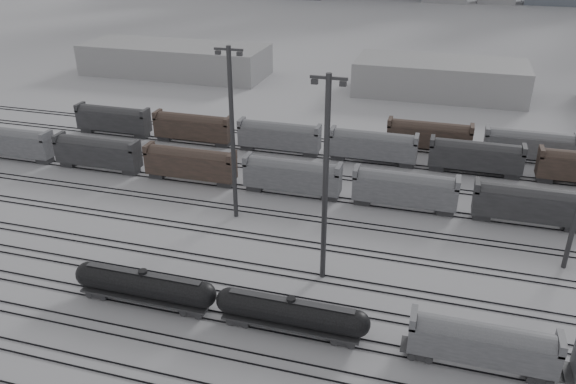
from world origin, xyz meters
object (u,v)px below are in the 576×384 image
(tank_car_a, at_px, (144,285))
(hopper_car_a, at_px, (483,342))
(light_mast_c, at_px, (326,177))
(tank_car_b, at_px, (291,313))

(tank_car_a, height_order, hopper_car_a, hopper_car_a)
(tank_car_a, distance_m, hopper_car_a, 35.18)
(light_mast_c, bearing_deg, tank_car_b, -94.77)
(tank_car_a, xyz_separation_m, hopper_car_a, (35.18, 0.00, 0.59))
(tank_car_b, xyz_separation_m, hopper_car_a, (18.52, 0.00, 0.67))
(tank_car_a, xyz_separation_m, tank_car_b, (16.65, 0.00, -0.08))
(tank_car_a, bearing_deg, hopper_car_a, 0.00)
(hopper_car_a, xyz_separation_m, light_mast_c, (-17.64, 10.57, 9.99))
(hopper_car_a, bearing_deg, light_mast_c, 149.07)
(hopper_car_a, height_order, light_mast_c, light_mast_c)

